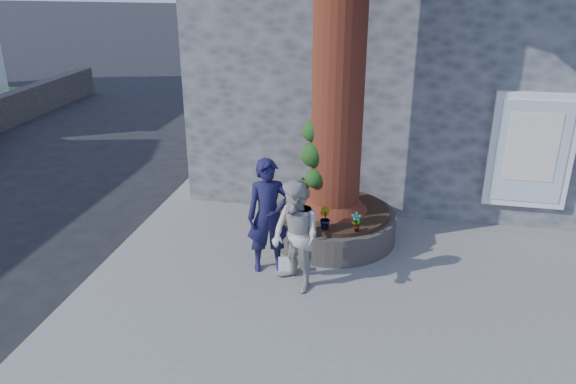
# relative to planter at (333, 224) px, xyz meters

# --- Properties ---
(ground) EXTENTS (120.00, 120.00, 0.00)m
(ground) POSITION_rel_planter_xyz_m (-0.80, -2.00, -0.41)
(ground) COLOR black
(ground) RESTS_ON ground
(pavement) EXTENTS (9.00, 8.00, 0.12)m
(pavement) POSITION_rel_planter_xyz_m (0.70, -1.00, -0.35)
(pavement) COLOR slate
(pavement) RESTS_ON ground
(yellow_line) EXTENTS (0.10, 30.00, 0.01)m
(yellow_line) POSITION_rel_planter_xyz_m (-3.85, -1.00, -0.41)
(yellow_line) COLOR yellow
(yellow_line) RESTS_ON ground
(stone_shop) EXTENTS (10.30, 8.30, 6.30)m
(stone_shop) POSITION_rel_planter_xyz_m (1.70, 5.20, 2.75)
(stone_shop) COLOR #4A4D4F
(stone_shop) RESTS_ON ground
(planter) EXTENTS (2.30, 2.30, 0.60)m
(planter) POSITION_rel_planter_xyz_m (0.00, 0.00, 0.00)
(planter) COLOR black
(planter) RESTS_ON pavement
(man) EXTENTS (0.83, 0.68, 1.96)m
(man) POSITION_rel_planter_xyz_m (-0.93, -1.33, 0.69)
(man) COLOR #141437
(man) RESTS_ON pavement
(woman) EXTENTS (1.11, 1.10, 1.81)m
(woman) POSITION_rel_planter_xyz_m (-0.38, -1.83, 0.61)
(woman) COLOR #A5A49E
(woman) RESTS_ON pavement
(shopping_bag) EXTENTS (0.22, 0.16, 0.28)m
(shopping_bag) POSITION_rel_planter_xyz_m (-0.64, -1.45, -0.15)
(shopping_bag) COLOR white
(shopping_bag) RESTS_ON pavement
(plant_a) EXTENTS (0.21, 0.16, 0.35)m
(plant_a) POSITION_rel_planter_xyz_m (0.48, -0.85, 0.48)
(plant_a) COLOR gray
(plant_a) RESTS_ON planter
(plant_b) EXTENTS (0.30, 0.30, 0.40)m
(plant_b) POSITION_rel_planter_xyz_m (-0.06, -0.85, 0.51)
(plant_b) COLOR gray
(plant_b) RESTS_ON planter
(plant_c) EXTENTS (0.26, 0.26, 0.34)m
(plant_c) POSITION_rel_planter_xyz_m (-0.85, -0.85, 0.48)
(plant_c) COLOR gray
(plant_c) RESTS_ON planter
(plant_d) EXTENTS (0.32, 0.32, 0.27)m
(plant_d) POSITION_rel_planter_xyz_m (-0.66, 0.85, 0.44)
(plant_d) COLOR gray
(plant_d) RESTS_ON planter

